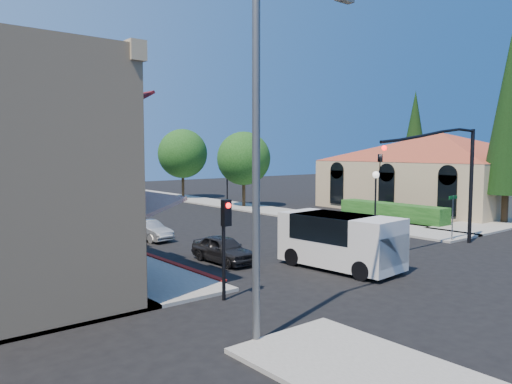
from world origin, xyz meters
TOP-DOWN VIEW (x-y plane):
  - ground at (0.00, 0.00)m, footprint 120.00×120.00m
  - sidewalk_left at (-8.75, 27.00)m, footprint 3.50×50.00m
  - sidewalk_right at (8.75, 27.00)m, footprint 3.50×50.00m
  - curb_red_strip at (-6.90, 8.00)m, footprint 0.25×10.00m
  - mission_building at (21.99, 11.50)m, footprint 30.12×30.12m
  - hedge at (11.70, 9.00)m, footprint 1.40×8.00m
  - conifer_near at (16.50, 3.50)m, footprint 3.20×3.20m
  - conifer_far at (28.00, 18.00)m, footprint 3.20×3.20m
  - street_tree_a at (8.80, 22.00)m, footprint 4.56×4.56m
  - street_tree_b at (8.80, 32.00)m, footprint 4.94×4.94m
  - signal_mast_arm at (5.86, 1.50)m, footprint 8.01×0.39m
  - secondary_signal at (-8.00, 1.41)m, footprint 0.28×0.42m
  - cobra_streetlight at (-9.15, -2.00)m, footprint 3.60×0.25m
  - street_name_sign at (7.50, 2.20)m, footprint 0.80×0.06m
  - lamppost_left_near at (-8.50, 8.00)m, footprint 0.44×0.44m
  - lamppost_left_far at (-8.50, 22.00)m, footprint 0.44×0.44m
  - lamppost_right_near at (8.50, 8.00)m, footprint 0.44×0.44m
  - lamppost_right_far at (8.50, 24.00)m, footprint 0.44×0.44m
  - white_van at (-1.72, 1.95)m, footprint 2.61×5.22m
  - parked_car_a at (-4.80, 6.00)m, footprint 1.44×3.48m
  - parked_car_b at (-4.80, 13.00)m, footprint 1.54×3.38m
  - parked_car_c at (-5.99, 25.00)m, footprint 1.73×4.07m
  - parked_car_d at (-5.77, 27.32)m, footprint 2.59×4.73m

SIDE VIEW (x-z plane):
  - ground at x=0.00m, z-range 0.00..0.00m
  - curb_red_strip at x=-6.90m, z-range -0.03..0.03m
  - hedge at x=11.70m, z-range -0.55..0.55m
  - sidewalk_left at x=-8.75m, z-range 0.00..0.12m
  - sidewalk_right at x=8.75m, z-range 0.00..0.12m
  - parked_car_b at x=-4.80m, z-range 0.00..1.08m
  - parked_car_c at x=-5.99m, z-range 0.00..1.17m
  - parked_car_a at x=-4.80m, z-range 0.00..1.18m
  - parked_car_d at x=-5.77m, z-range 0.00..1.26m
  - white_van at x=-1.72m, z-range 0.18..2.41m
  - street_name_sign at x=7.50m, z-range 0.45..2.95m
  - secondary_signal at x=-8.00m, z-range 0.66..3.98m
  - lamppost_left_near at x=-8.50m, z-range 0.95..4.52m
  - lamppost_left_far at x=-8.50m, z-range 0.95..4.52m
  - lamppost_right_near at x=8.50m, z-range 0.95..4.52m
  - lamppost_right_far at x=8.50m, z-range 0.95..4.52m
  - mission_building at x=21.99m, z-range 0.55..6.95m
  - signal_mast_arm at x=5.86m, z-range 1.09..7.09m
  - street_tree_a at x=8.80m, z-range 0.95..7.43m
  - street_tree_b at x=8.80m, z-range 1.03..8.05m
  - cobra_streetlight at x=-9.15m, z-range 0.61..9.92m
  - conifer_far at x=28.00m, z-range 0.86..11.86m
  - conifer_near at x=16.50m, z-range 0.98..13.48m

